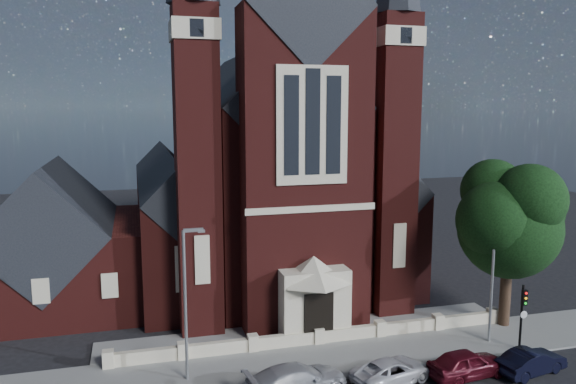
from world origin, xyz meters
name	(u,v)px	position (x,y,z in m)	size (l,w,h in m)	color
ground	(282,298)	(0.00, 15.00, 0.00)	(120.00, 120.00, 0.00)	black
pavement_strip	(330,359)	(0.00, 4.50, 0.00)	(60.00, 5.00, 0.12)	gray
forecourt_paving	(308,332)	(0.00, 8.50, 0.00)	(26.00, 3.00, 0.14)	gray
forecourt_wall	(318,344)	(0.00, 6.50, 0.00)	(24.00, 0.40, 0.90)	beige
church	(258,176)	(0.00, 22.94, 8.19)	(20.01, 34.90, 29.20)	#4C1714
parish_hall	(53,250)	(-16.00, 18.00, 4.01)	(12.00, 12.20, 10.24)	#4C1714
street_tree	(514,222)	(12.60, 5.71, 6.96)	(6.40, 6.60, 10.70)	black
street_lamp_left	(187,296)	(-7.91, 4.00, 4.60)	(1.16, 0.22, 8.09)	gray
street_lamp_right	(494,269)	(10.09, 4.00, 4.60)	(1.16, 0.22, 8.09)	gray
traffic_signal	(523,309)	(11.00, 2.43, 2.58)	(0.28, 0.42, 4.00)	black
car_silver_b	(297,380)	(-2.90, 1.18, 0.76)	(2.14, 5.26, 1.53)	#A0A2A7
car_white_suv	(391,371)	(2.17, 1.10, 0.62)	(2.04, 4.43, 1.23)	silver
car_dark_red	(467,364)	(6.23, 0.53, 0.75)	(1.77, 4.39, 1.50)	#4F0D18
car_navy	(531,362)	(9.76, -0.03, 0.67)	(1.42, 4.07, 1.34)	black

